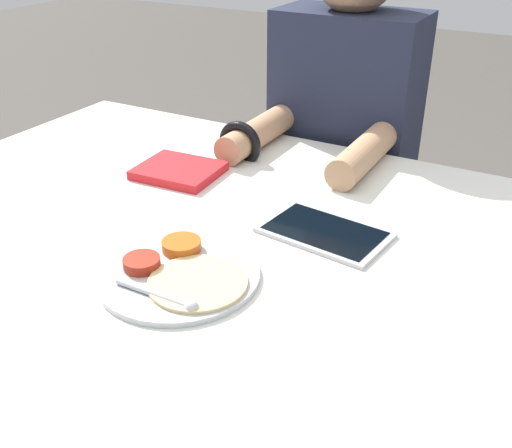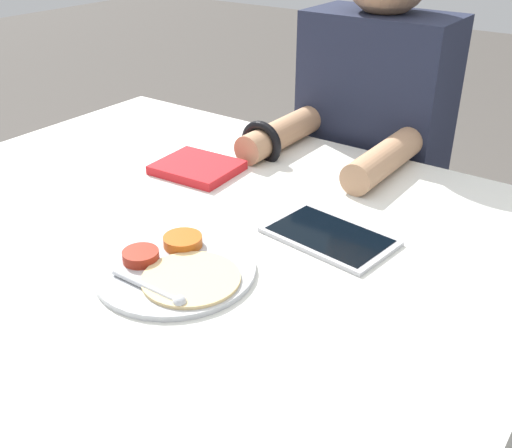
{
  "view_description": "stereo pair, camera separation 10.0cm",
  "coord_description": "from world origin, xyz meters",
  "px_view_note": "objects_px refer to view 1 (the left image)",
  "views": [
    {
      "loc": [
        0.61,
        -0.77,
        1.25
      ],
      "look_at": [
        0.18,
        -0.0,
        0.77
      ],
      "focal_mm": 42.0,
      "sensor_mm": 36.0,
      "label": 1
    },
    {
      "loc": [
        0.7,
        -0.71,
        1.25
      ],
      "look_at": [
        0.18,
        -0.0,
        0.77
      ],
      "focal_mm": 42.0,
      "sensor_mm": 36.0,
      "label": 2
    }
  ],
  "objects_px": {
    "red_notebook": "(179,171)",
    "tablet_device": "(325,232)",
    "thali_tray": "(179,273)",
    "person_diner": "(340,174)"
  },
  "relations": [
    {
      "from": "red_notebook",
      "to": "tablet_device",
      "type": "distance_m",
      "value": 0.4
    },
    {
      "from": "thali_tray",
      "to": "person_diner",
      "type": "bearing_deg",
      "value": 92.5
    },
    {
      "from": "thali_tray",
      "to": "tablet_device",
      "type": "bearing_deg",
      "value": 58.66
    },
    {
      "from": "thali_tray",
      "to": "red_notebook",
      "type": "bearing_deg",
      "value": 125.67
    },
    {
      "from": "red_notebook",
      "to": "thali_tray",
      "type": "bearing_deg",
      "value": -54.33
    },
    {
      "from": "tablet_device",
      "to": "person_diner",
      "type": "relative_size",
      "value": 0.2
    },
    {
      "from": "thali_tray",
      "to": "person_diner",
      "type": "relative_size",
      "value": 0.22
    },
    {
      "from": "red_notebook",
      "to": "tablet_device",
      "type": "relative_size",
      "value": 0.76
    },
    {
      "from": "tablet_device",
      "to": "person_diner",
      "type": "distance_m",
      "value": 0.59
    },
    {
      "from": "tablet_device",
      "to": "thali_tray",
      "type": "bearing_deg",
      "value": -121.34
    }
  ]
}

